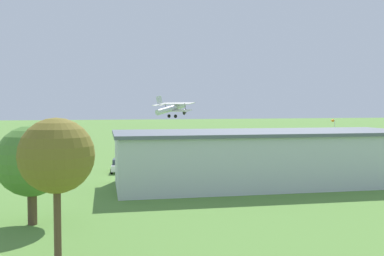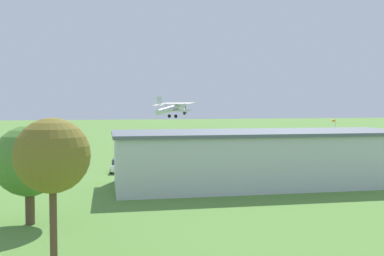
{
  "view_description": "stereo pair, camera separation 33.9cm",
  "coord_description": "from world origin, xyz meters",
  "px_view_note": "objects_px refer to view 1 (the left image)",
  "views": [
    {
      "loc": [
        17.54,
        77.61,
        8.59
      ],
      "look_at": [
        0.8,
        8.54,
        5.02
      ],
      "focal_mm": 41.72,
      "sensor_mm": 36.0,
      "label": 1
    },
    {
      "loc": [
        17.21,
        77.69,
        8.59
      ],
      "look_at": [
        0.8,
        8.54,
        5.02
      ],
      "focal_mm": 41.72,
      "sensor_mm": 36.0,
      "label": 2
    }
  ],
  "objects_px": {
    "hangar": "(263,158)",
    "car_black": "(319,159)",
    "car_white": "(119,165)",
    "windsock": "(332,122)",
    "biplane": "(172,108)",
    "person_crossing_taxiway": "(296,159)",
    "car_silver": "(4,168)",
    "tree_behind_hangar_left": "(56,156)",
    "person_watching_takeoff": "(254,159)",
    "tree_by_windsock": "(32,161)",
    "car_yellow": "(60,167)"
  },
  "relations": [
    {
      "from": "biplane",
      "to": "car_black",
      "type": "height_order",
      "value": "biplane"
    },
    {
      "from": "person_crossing_taxiway",
      "to": "tree_by_windsock",
      "type": "bearing_deg",
      "value": 37.41
    },
    {
      "from": "car_white",
      "to": "windsock",
      "type": "height_order",
      "value": "windsock"
    },
    {
      "from": "biplane",
      "to": "car_white",
      "type": "bearing_deg",
      "value": 62.89
    },
    {
      "from": "car_silver",
      "to": "tree_by_windsock",
      "type": "distance_m",
      "value": 26.0
    },
    {
      "from": "car_silver",
      "to": "tree_behind_hangar_left",
      "type": "relative_size",
      "value": 0.58
    },
    {
      "from": "car_silver",
      "to": "person_crossing_taxiway",
      "type": "distance_m",
      "value": 39.7
    },
    {
      "from": "person_crossing_taxiway",
      "to": "tree_behind_hangar_left",
      "type": "xyz_separation_m",
      "value": [
        31.44,
        35.3,
        5.1
      ]
    },
    {
      "from": "hangar",
      "to": "tree_by_windsock",
      "type": "distance_m",
      "value": 25.27
    },
    {
      "from": "hangar",
      "to": "person_crossing_taxiway",
      "type": "relative_size",
      "value": 19.13
    },
    {
      "from": "hangar",
      "to": "tree_behind_hangar_left",
      "type": "height_order",
      "value": "tree_behind_hangar_left"
    },
    {
      "from": "car_white",
      "to": "biplane",
      "type": "bearing_deg",
      "value": -117.11
    },
    {
      "from": "hangar",
      "to": "car_black",
      "type": "relative_size",
      "value": 7.75
    },
    {
      "from": "hangar",
      "to": "car_silver",
      "type": "bearing_deg",
      "value": -25.66
    },
    {
      "from": "tree_by_windsock",
      "to": "windsock",
      "type": "xyz_separation_m",
      "value": [
        -54.97,
        -51.29,
        0.43
      ]
    },
    {
      "from": "biplane",
      "to": "person_crossing_taxiway",
      "type": "distance_m",
      "value": 26.11
    },
    {
      "from": "car_white",
      "to": "car_black",
      "type": "bearing_deg",
      "value": -179.79
    },
    {
      "from": "car_silver",
      "to": "person_watching_takeoff",
      "type": "bearing_deg",
      "value": -175.27
    },
    {
      "from": "person_watching_takeoff",
      "to": "person_crossing_taxiway",
      "type": "xyz_separation_m",
      "value": [
        -5.61,
        2.06,
        0.08
      ]
    },
    {
      "from": "hangar",
      "to": "car_black",
      "type": "bearing_deg",
      "value": -137.46
    },
    {
      "from": "person_watching_takeoff",
      "to": "windsock",
      "type": "relative_size",
      "value": 0.27
    },
    {
      "from": "car_black",
      "to": "tree_by_windsock",
      "type": "bearing_deg",
      "value": 33.58
    },
    {
      "from": "tree_behind_hangar_left",
      "to": "car_yellow",
      "type": "bearing_deg",
      "value": -87.28
    },
    {
      "from": "hangar",
      "to": "car_yellow",
      "type": "distance_m",
      "value": 26.04
    },
    {
      "from": "person_crossing_taxiway",
      "to": "car_yellow",
      "type": "bearing_deg",
      "value": 0.87
    },
    {
      "from": "person_watching_takeoff",
      "to": "tree_by_windsock",
      "type": "xyz_separation_m",
      "value": [
        28.11,
        27.85,
        3.83
      ]
    },
    {
      "from": "tree_behind_hangar_left",
      "to": "biplane",
      "type": "bearing_deg",
      "value": -107.0
    },
    {
      "from": "car_white",
      "to": "person_watching_takeoff",
      "type": "xyz_separation_m",
      "value": [
        -20.02,
        -3.52,
        -0.11
      ]
    },
    {
      "from": "car_silver",
      "to": "car_yellow",
      "type": "bearing_deg",
      "value": -177.73
    },
    {
      "from": "biplane",
      "to": "car_black",
      "type": "relative_size",
      "value": 2.1
    },
    {
      "from": "car_black",
      "to": "person_watching_takeoff",
      "type": "bearing_deg",
      "value": -21.45
    },
    {
      "from": "car_white",
      "to": "tree_by_windsock",
      "type": "relative_size",
      "value": 0.68
    },
    {
      "from": "car_black",
      "to": "car_silver",
      "type": "xyz_separation_m",
      "value": [
        42.76,
        -0.59,
        0.05
      ]
    },
    {
      "from": "person_watching_takeoff",
      "to": "tree_by_windsock",
      "type": "height_order",
      "value": "tree_by_windsock"
    },
    {
      "from": "car_black",
      "to": "windsock",
      "type": "distance_m",
      "value": 32.7
    },
    {
      "from": "hangar",
      "to": "biplane",
      "type": "xyz_separation_m",
      "value": [
        3.17,
        -35.0,
        5.18
      ]
    },
    {
      "from": "biplane",
      "to": "car_silver",
      "type": "relative_size",
      "value": 1.88
    },
    {
      "from": "person_crossing_taxiway",
      "to": "tree_by_windsock",
      "type": "distance_m",
      "value": 42.62
    },
    {
      "from": "tree_by_windsock",
      "to": "car_black",
      "type": "bearing_deg",
      "value": -146.42
    },
    {
      "from": "car_white",
      "to": "windsock",
      "type": "relative_size",
      "value": 0.86
    },
    {
      "from": "car_silver",
      "to": "tree_behind_hangar_left",
      "type": "bearing_deg",
      "value": 103.44
    },
    {
      "from": "hangar",
      "to": "windsock",
      "type": "distance_m",
      "value": 51.51
    },
    {
      "from": "biplane",
      "to": "car_black",
      "type": "xyz_separation_m",
      "value": [
        -17.44,
        21.91,
        -7.31
      ]
    },
    {
      "from": "person_watching_takeoff",
      "to": "windsock",
      "type": "height_order",
      "value": "windsock"
    },
    {
      "from": "car_silver",
      "to": "windsock",
      "type": "bearing_deg",
      "value": -156.68
    },
    {
      "from": "car_yellow",
      "to": "windsock",
      "type": "height_order",
      "value": "windsock"
    },
    {
      "from": "car_silver",
      "to": "person_crossing_taxiway",
      "type": "bearing_deg",
      "value": -178.9
    },
    {
      "from": "car_yellow",
      "to": "car_silver",
      "type": "distance_m",
      "value": 6.61
    },
    {
      "from": "person_watching_takeoff",
      "to": "tree_behind_hangar_left",
      "type": "distance_m",
      "value": 45.71
    },
    {
      "from": "car_black",
      "to": "car_yellow",
      "type": "height_order",
      "value": "car_black"
    }
  ]
}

